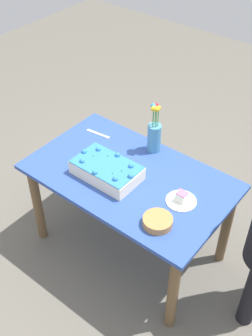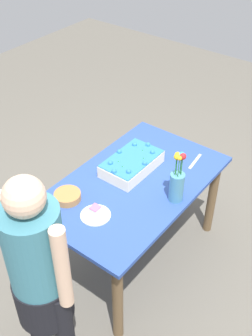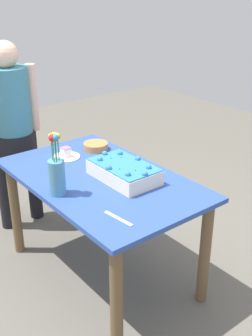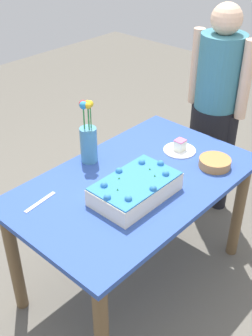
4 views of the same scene
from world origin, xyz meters
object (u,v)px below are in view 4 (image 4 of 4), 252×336
sheet_cake (135,188)px  cake_knife (40,202)px  serving_plate_with_slice (180,148)px  flower_vase (88,139)px  person_standing (217,99)px  fruit_bowl (215,163)px

sheet_cake → cake_knife: size_ratio=2.21×
serving_plate_with_slice → cake_knife: size_ratio=0.97×
sheet_cake → flower_vase: bearing=-100.5°
person_standing → fruit_bowl: bearing=32.4°
sheet_cake → cake_knife: 0.48m
sheet_cake → person_standing: person_standing is taller
sheet_cake → serving_plate_with_slice: sheet_cake is taller
serving_plate_with_slice → fruit_bowl: serving_plate_with_slice is taller
sheet_cake → serving_plate_with_slice: 0.53m
serving_plate_with_slice → person_standing: size_ratio=0.13×
flower_vase → fruit_bowl: flower_vase is taller
cake_knife → flower_vase: 0.47m
cake_knife → flower_vase: flower_vase is taller
cake_knife → flower_vase: size_ratio=0.53×
flower_vase → fruit_bowl: bearing=127.6°
fruit_bowl → person_standing: person_standing is taller
serving_plate_with_slice → sheet_cake: bearing=11.4°
cake_knife → fruit_bowl: size_ratio=1.12×
fruit_bowl → flower_vase: bearing=-52.4°
serving_plate_with_slice → cake_knife: serving_plate_with_slice is taller
cake_knife → flower_vase: (-0.44, -0.11, 0.14)m
cake_knife → sheet_cake: bearing=-48.3°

